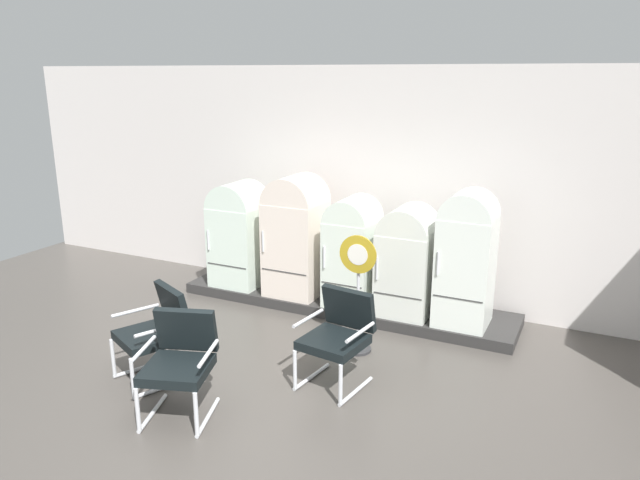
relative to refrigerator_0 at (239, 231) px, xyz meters
name	(u,v)px	position (x,y,z in m)	size (l,w,h in m)	color
ground	(211,424)	(1.57, -2.92, -0.93)	(12.00, 10.00, 0.05)	#4A4540
back_wall	(364,183)	(1.57, 0.74, 0.68)	(11.76, 0.12, 3.15)	silver
display_plinth	(344,303)	(1.57, 0.10, -0.84)	(4.53, 0.95, 0.14)	#2E2D2C
refrigerator_0	(239,231)	(0.00, 0.00, 0.00)	(0.68, 0.69, 1.46)	silver
refrigerator_1	(296,232)	(0.90, 0.01, 0.09)	(0.72, 0.72, 1.62)	silver
refrigerator_2	(352,248)	(1.72, 0.00, -0.02)	(0.59, 0.70, 1.41)	silver
refrigerator_3	(407,258)	(2.46, 0.01, -0.05)	(0.65, 0.70, 1.37)	silver
refrigerator_4	(466,255)	(3.18, -0.02, 0.09)	(0.62, 0.64, 1.62)	white
armchair_left	(157,328)	(0.60, -2.46, -0.36)	(0.82, 0.86, 0.96)	silver
armchair_right	(338,332)	(2.31, -1.75, -0.36)	(0.70, 0.75, 0.96)	silver
armchair_center	(180,358)	(1.24, -2.88, -0.36)	(0.77, 0.82, 0.96)	silver
sign_stand	(358,298)	(2.22, -1.01, -0.27)	(0.43, 0.32, 1.37)	#2D2D30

